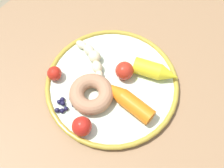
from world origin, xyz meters
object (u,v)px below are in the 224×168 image
blueberry_pile (64,105)px  tomato_far (54,73)px  carrot_yellow (156,71)px  carrot_orange (127,100)px  dining_table (116,101)px  plate (112,85)px  banana (93,58)px  donut (91,94)px  tomato_near (125,71)px  tomato_mid (82,126)px

blueberry_pile → tomato_far: bearing=58.1°
carrot_yellow → carrot_orange: bearing=175.3°
dining_table → plate: plate is taller
plate → banana: bearing=74.4°
dining_table → donut: size_ratio=9.76×
carrot_orange → donut: 0.08m
carrot_yellow → tomato_near: size_ratio=2.59×
banana → carrot_yellow: (0.06, -0.14, 0.01)m
plate → donut: size_ratio=3.13×
blueberry_pile → tomato_near: tomato_near is taller
blueberry_pile → tomato_far: 0.08m
carrot_orange → carrot_yellow: bearing=-4.7°
banana → tomato_mid: size_ratio=2.85×
carrot_yellow → donut: bearing=150.0°
blueberry_pile → tomato_near: bearing=-21.2°
dining_table → banana: 0.15m
tomato_near → tomato_mid: 0.17m
dining_table → carrot_yellow: (0.08, -0.06, 0.12)m
carrot_yellow → donut: 0.16m
carrot_orange → carrot_yellow: 0.10m
banana → blueberry_pile: banana is taller
carrot_orange → tomato_mid: bearing=161.8°
blueberry_pile → tomato_mid: 0.07m
carrot_yellow → tomato_far: carrot_yellow is taller
plate → blueberry_pile: blueberry_pile is taller
tomato_near → carrot_yellow: bearing=-50.6°
blueberry_pile → tomato_near: size_ratio=1.15×
carrot_orange → tomato_mid: (-0.11, 0.04, 0.00)m
carrot_yellow → tomato_far: bearing=130.0°
tomato_far → carrot_orange: bearing=-73.4°
dining_table → tomato_far: bearing=121.9°
carrot_orange → tomato_far: size_ratio=3.99×
donut → carrot_yellow: bearing=-30.0°
carrot_yellow → tomato_mid: size_ratio=2.60×
plate → carrot_orange: (-0.02, -0.06, 0.02)m
plate → tomato_mid: tomato_mid is taller
carrot_orange → tomato_mid: 0.12m
tomato_mid → donut: bearing=26.3°
plate → carrot_yellow: bearing=-38.0°
dining_table → carrot_yellow: carrot_yellow is taller
carrot_yellow → tomato_mid: bearing=168.1°
tomato_mid → tomato_far: size_ratio=1.26×
tomato_far → tomato_near: bearing=-49.8°
carrot_yellow → dining_table: bearing=142.6°
plate → dining_table: bearing=-43.2°
carrot_orange → tomato_far: bearing=106.6°
blueberry_pile → carrot_orange: bearing=-48.4°
tomato_mid → blueberry_pile: bearing=77.0°
dining_table → carrot_yellow: size_ratio=8.74×
tomato_near → tomato_mid: same height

